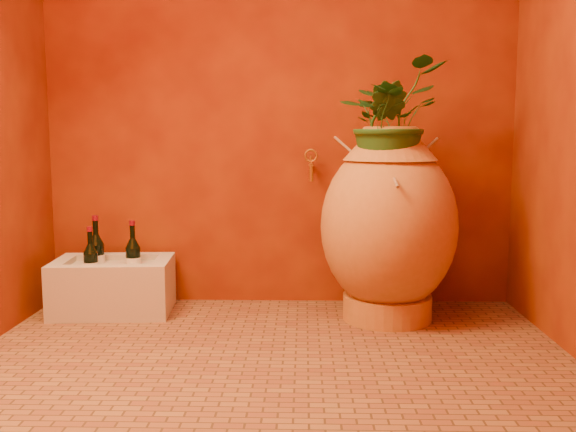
{
  "coord_description": "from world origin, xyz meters",
  "views": [
    {
      "loc": [
        0.14,
        -2.47,
        0.91
      ],
      "look_at": [
        0.06,
        0.35,
        0.56
      ],
      "focal_mm": 40.0,
      "sensor_mm": 36.0,
      "label": 1
    }
  ],
  "objects_px": {
    "wine_bottle_a": "(97,258)",
    "wine_bottle_b": "(91,265)",
    "amphora": "(389,225)",
    "wine_bottle_c": "(133,260)",
    "wall_tap": "(311,164)",
    "stone_basin": "(113,287)"
  },
  "relations": [
    {
      "from": "amphora",
      "to": "wine_bottle_a",
      "type": "xyz_separation_m",
      "value": [
        -1.5,
        0.15,
        -0.2
      ]
    },
    {
      "from": "stone_basin",
      "to": "wine_bottle_c",
      "type": "xyz_separation_m",
      "value": [
        0.1,
        0.04,
        0.13
      ]
    },
    {
      "from": "wall_tap",
      "to": "stone_basin",
      "type": "bearing_deg",
      "value": -170.51
    },
    {
      "from": "amphora",
      "to": "wall_tap",
      "type": "relative_size",
      "value": 5.69
    },
    {
      "from": "amphora",
      "to": "wall_tap",
      "type": "height_order",
      "value": "amphora"
    },
    {
      "from": "amphora",
      "to": "stone_basin",
      "type": "distance_m",
      "value": 1.44
    },
    {
      "from": "wine_bottle_a",
      "to": "wall_tap",
      "type": "xyz_separation_m",
      "value": [
        1.12,
        0.11,
        0.49
      ]
    },
    {
      "from": "amphora",
      "to": "stone_basin",
      "type": "bearing_deg",
      "value": 176.14
    },
    {
      "from": "stone_basin",
      "to": "wine_bottle_c",
      "type": "distance_m",
      "value": 0.17
    },
    {
      "from": "stone_basin",
      "to": "wine_bottle_c",
      "type": "bearing_deg",
      "value": 19.94
    },
    {
      "from": "wine_bottle_a",
      "to": "stone_basin",
      "type": "bearing_deg",
      "value": -29.04
    },
    {
      "from": "amphora",
      "to": "wine_bottle_b",
      "type": "height_order",
      "value": "amphora"
    },
    {
      "from": "amphora",
      "to": "wall_tap",
      "type": "bearing_deg",
      "value": 145.08
    },
    {
      "from": "wine_bottle_b",
      "to": "stone_basin",
      "type": "bearing_deg",
      "value": 30.6
    },
    {
      "from": "wine_bottle_a",
      "to": "wall_tap",
      "type": "relative_size",
      "value": 2.07
    },
    {
      "from": "wine_bottle_a",
      "to": "amphora",
      "type": "bearing_deg",
      "value": -5.72
    },
    {
      "from": "wall_tap",
      "to": "amphora",
      "type": "bearing_deg",
      "value": -34.92
    },
    {
      "from": "wine_bottle_c",
      "to": "wall_tap",
      "type": "height_order",
      "value": "wall_tap"
    },
    {
      "from": "amphora",
      "to": "wine_bottle_c",
      "type": "bearing_deg",
      "value": 174.29
    },
    {
      "from": "wine_bottle_a",
      "to": "wine_bottle_b",
      "type": "bearing_deg",
      "value": -86.55
    },
    {
      "from": "wine_bottle_b",
      "to": "wall_tap",
      "type": "bearing_deg",
      "value": 11.46
    },
    {
      "from": "wine_bottle_a",
      "to": "wine_bottle_c",
      "type": "height_order",
      "value": "wine_bottle_a"
    }
  ]
}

